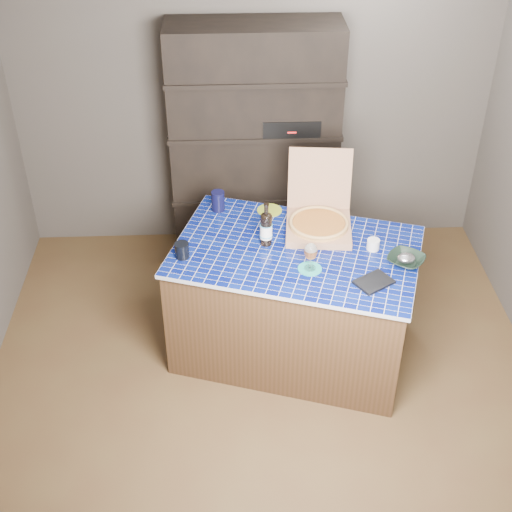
{
  "coord_description": "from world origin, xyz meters",
  "views": [
    {
      "loc": [
        -0.2,
        -3.12,
        3.3
      ],
      "look_at": [
        -0.06,
        0.0,
        1.03
      ],
      "focal_mm": 50.0,
      "sensor_mm": 36.0,
      "label": 1
    }
  ],
  "objects_px": {
    "wine_glass": "(311,252)",
    "dvd_case": "(374,282)",
    "pizza_box": "(319,221)",
    "mead_bottle": "(266,228)",
    "kitchen_island": "(294,301)",
    "bowl": "(406,260)"
  },
  "relations": [
    {
      "from": "mead_bottle",
      "to": "dvd_case",
      "type": "height_order",
      "value": "mead_bottle"
    },
    {
      "from": "mead_bottle",
      "to": "wine_glass",
      "type": "distance_m",
      "value": 0.36
    },
    {
      "from": "dvd_case",
      "to": "bowl",
      "type": "xyz_separation_m",
      "value": [
        0.22,
        0.18,
        0.02
      ]
    },
    {
      "from": "pizza_box",
      "to": "dvd_case",
      "type": "relative_size",
      "value": 2.57
    },
    {
      "from": "kitchen_island",
      "to": "wine_glass",
      "type": "height_order",
      "value": "wine_glass"
    },
    {
      "from": "mead_bottle",
      "to": "bowl",
      "type": "distance_m",
      "value": 0.85
    },
    {
      "from": "dvd_case",
      "to": "pizza_box",
      "type": "bearing_deg",
      "value": 171.72
    },
    {
      "from": "mead_bottle",
      "to": "pizza_box",
      "type": "bearing_deg",
      "value": 23.51
    },
    {
      "from": "kitchen_island",
      "to": "mead_bottle",
      "type": "distance_m",
      "value": 0.55
    },
    {
      "from": "bowl",
      "to": "dvd_case",
      "type": "bearing_deg",
      "value": -141.14
    },
    {
      "from": "kitchen_island",
      "to": "mead_bottle",
      "type": "relative_size",
      "value": 5.83
    },
    {
      "from": "mead_bottle",
      "to": "dvd_case",
      "type": "xyz_separation_m",
      "value": [
        0.59,
        -0.42,
        -0.1
      ]
    },
    {
      "from": "kitchen_island",
      "to": "wine_glass",
      "type": "relative_size",
      "value": 9.56
    },
    {
      "from": "kitchen_island",
      "to": "pizza_box",
      "type": "height_order",
      "value": "pizza_box"
    },
    {
      "from": "wine_glass",
      "to": "dvd_case",
      "type": "height_order",
      "value": "wine_glass"
    },
    {
      "from": "kitchen_island",
      "to": "wine_glass",
      "type": "bearing_deg",
      "value": -54.97
    },
    {
      "from": "mead_bottle",
      "to": "wine_glass",
      "type": "xyz_separation_m",
      "value": [
        0.24,
        -0.27,
        0.01
      ]
    },
    {
      "from": "dvd_case",
      "to": "kitchen_island",
      "type": "bearing_deg",
      "value": -162.36
    },
    {
      "from": "kitchen_island",
      "to": "bowl",
      "type": "relative_size",
      "value": 8.02
    },
    {
      "from": "pizza_box",
      "to": "mead_bottle",
      "type": "distance_m",
      "value": 0.37
    },
    {
      "from": "kitchen_island",
      "to": "bowl",
      "type": "height_order",
      "value": "bowl"
    },
    {
      "from": "kitchen_island",
      "to": "mead_bottle",
      "type": "bearing_deg",
      "value": 175.82
    }
  ]
}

